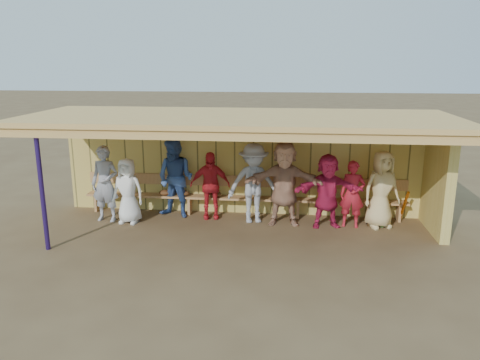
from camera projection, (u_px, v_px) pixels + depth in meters
The scene contains 13 objects.
ground at pixel (238, 231), 10.15m from camera, with size 90.00×90.00×0.00m, color brown.
player_a at pixel (105, 184), 10.60m from camera, with size 0.64×0.42×1.75m, color #9A9AA2.
player_b at pixel (128, 191), 10.50m from camera, with size 0.73×0.47×1.49m, color white.
player_c at pixel (176, 178), 10.85m from camera, with size 0.90×0.70×1.86m, color #375697.
player_d at pixel (210, 185), 10.81m from camera, with size 0.92×0.38×1.57m, color red.
player_e at pixel (254, 183), 10.51m from camera, with size 1.17×0.67×1.82m, color #9B9DA3.
player_f at pixel (284, 183), 10.35m from camera, with size 1.76×0.56×1.89m, color tan.
player_g at pixel (352, 194), 10.24m from camera, with size 0.54×0.35×1.48m, color #B31C2A.
player_h at pixel (381, 189), 10.20m from camera, with size 0.84×0.54×1.71m, color #D7BA79.
player_extra at pixel (327, 191), 10.21m from camera, with size 1.52×0.48×1.64m, color #BF1E48.
dugout_structure at pixel (259, 149), 10.35m from camera, with size 8.80×3.20×2.50m.
bench at pixel (243, 193), 11.09m from camera, with size 7.60×0.34×0.93m.
dugout_equipment at pixel (223, 196), 11.02m from camera, with size 5.73×0.62×0.80m.
Camera 1 is at (1.04, -9.49, 3.60)m, focal length 35.00 mm.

